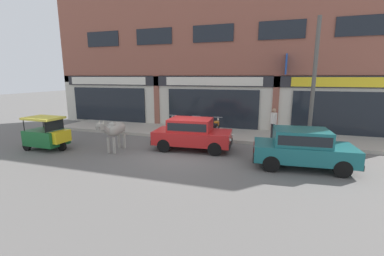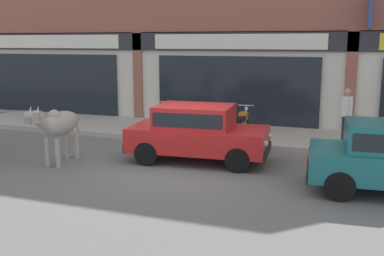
{
  "view_description": "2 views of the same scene",
  "coord_description": "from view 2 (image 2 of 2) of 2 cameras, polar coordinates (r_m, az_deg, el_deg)",
  "views": [
    {
      "loc": [
        3.8,
        -10.5,
        3.36
      ],
      "look_at": [
        0.07,
        1.0,
        0.91
      ],
      "focal_mm": 24.0,
      "sensor_mm": 36.0,
      "label": 1
    },
    {
      "loc": [
        3.93,
        -10.15,
        3.05
      ],
      "look_at": [
        -0.09,
        1.0,
        0.76
      ],
      "focal_mm": 42.0,
      "sensor_mm": 36.0,
      "label": 2
    }
  ],
  "objects": [
    {
      "name": "motorcycle_2",
      "position": [
        14.12,
        6.42,
        0.65
      ],
      "size": [
        0.52,
        1.81,
        0.88
      ],
      "color": "black",
      "rests_on": "sidewalk"
    },
    {
      "name": "car_1",
      "position": [
        11.49,
        0.63,
        -0.3
      ],
      "size": [
        3.7,
        1.86,
        1.46
      ],
      "color": "black",
      "rests_on": "ground"
    },
    {
      "name": "sidewalk",
      "position": [
        14.76,
        3.98,
        -0.71
      ],
      "size": [
        19.0,
        3.12,
        0.16
      ],
      "primitive_type": "cube",
      "color": "#A8A093",
      "rests_on": "ground"
    },
    {
      "name": "motorcycle_0",
      "position": [
        14.89,
        -3.95,
        1.22
      ],
      "size": [
        0.63,
        1.79,
        0.88
      ],
      "color": "black",
      "rests_on": "sidewalk"
    },
    {
      "name": "cow",
      "position": [
        11.75,
        -16.54,
        0.45
      ],
      "size": [
        0.58,
        2.15,
        1.61
      ],
      "color": "#9E998E",
      "rests_on": "ground"
    },
    {
      "name": "ground_plane",
      "position": [
        11.3,
        -1.29,
        -4.73
      ],
      "size": [
        90.0,
        90.0,
        0.0
      ],
      "primitive_type": "plane",
      "color": "#605E5B"
    },
    {
      "name": "motorcycle_1",
      "position": [
        14.46,
        1.26,
        0.96
      ],
      "size": [
        0.52,
        1.81,
        0.88
      ],
      "color": "black",
      "rests_on": "sidewalk"
    },
    {
      "name": "pedestrian",
      "position": [
        13.35,
        19.02,
        2.13
      ],
      "size": [
        0.32,
        0.43,
        1.6
      ],
      "color": "#2D2D33",
      "rests_on": "sidewalk"
    }
  ]
}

